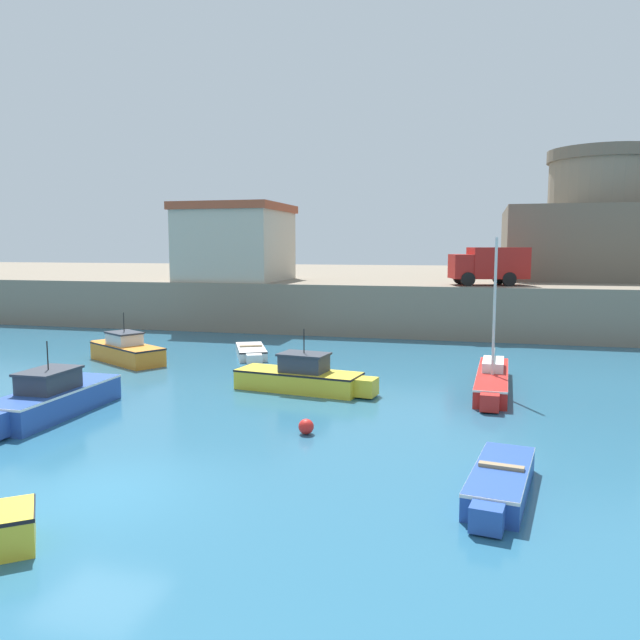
{
  "coord_description": "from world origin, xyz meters",
  "views": [
    {
      "loc": [
        7.94,
        -11.33,
        5.32
      ],
      "look_at": [
        0.93,
        15.82,
        2.0
      ],
      "focal_mm": 35.0,
      "sensor_mm": 36.0,
      "label": 1
    }
  ],
  "objects_px": {
    "dinghy_blue_5": "(500,482)",
    "sailboat_red_7": "(492,378)",
    "motorboat_yellow_0": "(303,377)",
    "dinghy_white_1": "(251,352)",
    "fortress": "(600,233)",
    "motorboat_orange_6": "(125,351)",
    "mooring_buoy": "(306,427)",
    "truck_on_quay": "(489,264)",
    "harbor_shed_mid_row": "(236,242)",
    "motorboat_blue_2": "(51,398)"
  },
  "relations": [
    {
      "from": "truck_on_quay",
      "to": "motorboat_yellow_0",
      "type": "bearing_deg",
      "value": -112.76
    },
    {
      "from": "dinghy_white_1",
      "to": "harbor_shed_mid_row",
      "type": "bearing_deg",
      "value": 115.12
    },
    {
      "from": "motorboat_blue_2",
      "to": "mooring_buoy",
      "type": "bearing_deg",
      "value": 0.98
    },
    {
      "from": "motorboat_yellow_0",
      "to": "motorboat_orange_6",
      "type": "distance_m",
      "value": 10.16
    },
    {
      "from": "mooring_buoy",
      "to": "harbor_shed_mid_row",
      "type": "height_order",
      "value": "harbor_shed_mid_row"
    },
    {
      "from": "dinghy_white_1",
      "to": "harbor_shed_mid_row",
      "type": "height_order",
      "value": "harbor_shed_mid_row"
    },
    {
      "from": "fortress",
      "to": "harbor_shed_mid_row",
      "type": "relative_size",
      "value": 1.85
    },
    {
      "from": "dinghy_blue_5",
      "to": "motorboat_orange_6",
      "type": "height_order",
      "value": "motorboat_orange_6"
    },
    {
      "from": "motorboat_blue_2",
      "to": "fortress",
      "type": "bearing_deg",
      "value": 56.08
    },
    {
      "from": "dinghy_blue_5",
      "to": "harbor_shed_mid_row",
      "type": "distance_m",
      "value": 31.1
    },
    {
      "from": "motorboat_yellow_0",
      "to": "motorboat_blue_2",
      "type": "height_order",
      "value": "motorboat_blue_2"
    },
    {
      "from": "motorboat_yellow_0",
      "to": "dinghy_white_1",
      "type": "bearing_deg",
      "value": 125.21
    },
    {
      "from": "sailboat_red_7",
      "to": "dinghy_blue_5",
      "type": "bearing_deg",
      "value": -90.0
    },
    {
      "from": "dinghy_blue_5",
      "to": "dinghy_white_1",
      "type": "bearing_deg",
      "value": 127.54
    },
    {
      "from": "dinghy_blue_5",
      "to": "motorboat_orange_6",
      "type": "xyz_separation_m",
      "value": [
        -16.34,
        11.87,
        0.22
      ]
    },
    {
      "from": "harbor_shed_mid_row",
      "to": "motorboat_yellow_0",
      "type": "bearing_deg",
      "value": -61.07
    },
    {
      "from": "sailboat_red_7",
      "to": "motorboat_yellow_0",
      "type": "bearing_deg",
      "value": -163.76
    },
    {
      "from": "dinghy_blue_5",
      "to": "sailboat_red_7",
      "type": "xyz_separation_m",
      "value": [
        -0.0,
        10.34,
        0.1
      ]
    },
    {
      "from": "dinghy_white_1",
      "to": "mooring_buoy",
      "type": "bearing_deg",
      "value": -62.27
    },
    {
      "from": "motorboat_orange_6",
      "to": "truck_on_quay",
      "type": "distance_m",
      "value": 20.84
    },
    {
      "from": "dinghy_white_1",
      "to": "harbor_shed_mid_row",
      "type": "relative_size",
      "value": 0.56
    },
    {
      "from": "mooring_buoy",
      "to": "sailboat_red_7",
      "type": "bearing_deg",
      "value": 53.73
    },
    {
      "from": "motorboat_orange_6",
      "to": "sailboat_red_7",
      "type": "relative_size",
      "value": 0.71
    },
    {
      "from": "motorboat_orange_6",
      "to": "fortress",
      "type": "relative_size",
      "value": 0.38
    },
    {
      "from": "motorboat_yellow_0",
      "to": "mooring_buoy",
      "type": "relative_size",
      "value": 12.38
    },
    {
      "from": "motorboat_orange_6",
      "to": "harbor_shed_mid_row",
      "type": "height_order",
      "value": "harbor_shed_mid_row"
    },
    {
      "from": "motorboat_yellow_0",
      "to": "truck_on_quay",
      "type": "xyz_separation_m",
      "value": [
        6.72,
        16.01,
        3.76
      ]
    },
    {
      "from": "motorboat_yellow_0",
      "to": "motorboat_orange_6",
      "type": "xyz_separation_m",
      "value": [
        -9.53,
        3.51,
        0.02
      ]
    },
    {
      "from": "fortress",
      "to": "dinghy_white_1",
      "type": "bearing_deg",
      "value": -133.31
    },
    {
      "from": "motorboat_orange_6",
      "to": "sailboat_red_7",
      "type": "distance_m",
      "value": 16.41
    },
    {
      "from": "dinghy_white_1",
      "to": "dinghy_blue_5",
      "type": "distance_m",
      "value": 18.34
    },
    {
      "from": "harbor_shed_mid_row",
      "to": "motorboat_blue_2",
      "type": "bearing_deg",
      "value": -82.62
    },
    {
      "from": "motorboat_orange_6",
      "to": "sailboat_red_7",
      "type": "bearing_deg",
      "value": -5.35
    },
    {
      "from": "dinghy_blue_5",
      "to": "harbor_shed_mid_row",
      "type": "xyz_separation_m",
      "value": [
        -16.47,
        25.84,
        5.29
      ]
    },
    {
      "from": "motorboat_yellow_0",
      "to": "dinghy_blue_5",
      "type": "xyz_separation_m",
      "value": [
        6.81,
        -8.35,
        -0.2
      ]
    },
    {
      "from": "motorboat_yellow_0",
      "to": "truck_on_quay",
      "type": "bearing_deg",
      "value": 67.24
    },
    {
      "from": "sailboat_red_7",
      "to": "truck_on_quay",
      "type": "distance_m",
      "value": 14.55
    },
    {
      "from": "motorboat_blue_2",
      "to": "dinghy_blue_5",
      "type": "bearing_deg",
      "value": -12.82
    },
    {
      "from": "mooring_buoy",
      "to": "harbor_shed_mid_row",
      "type": "xyz_separation_m",
      "value": [
        -11.25,
        22.62,
        5.39
      ]
    },
    {
      "from": "fortress",
      "to": "motorboat_orange_6",
      "type": "bearing_deg",
      "value": -136.67
    },
    {
      "from": "motorboat_orange_6",
      "to": "mooring_buoy",
      "type": "xyz_separation_m",
      "value": [
        11.12,
        -8.65,
        -0.31
      ]
    },
    {
      "from": "motorboat_yellow_0",
      "to": "motorboat_blue_2",
      "type": "relative_size",
      "value": 0.96
    },
    {
      "from": "motorboat_blue_2",
      "to": "dinghy_blue_5",
      "type": "xyz_separation_m",
      "value": [
        13.53,
        -3.08,
        -0.24
      ]
    },
    {
      "from": "motorboat_yellow_0",
      "to": "dinghy_blue_5",
      "type": "height_order",
      "value": "motorboat_yellow_0"
    },
    {
      "from": "mooring_buoy",
      "to": "truck_on_quay",
      "type": "relative_size",
      "value": 0.09
    },
    {
      "from": "motorboat_orange_6",
      "to": "motorboat_yellow_0",
      "type": "bearing_deg",
      "value": -20.23
    },
    {
      "from": "sailboat_red_7",
      "to": "fortress",
      "type": "bearing_deg",
      "value": 72.62
    },
    {
      "from": "dinghy_blue_5",
      "to": "sailboat_red_7",
      "type": "bearing_deg",
      "value": 90.0
    },
    {
      "from": "sailboat_red_7",
      "to": "fortress",
      "type": "relative_size",
      "value": 0.53
    },
    {
      "from": "motorboat_yellow_0",
      "to": "sailboat_red_7",
      "type": "height_order",
      "value": "sailboat_red_7"
    }
  ]
}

